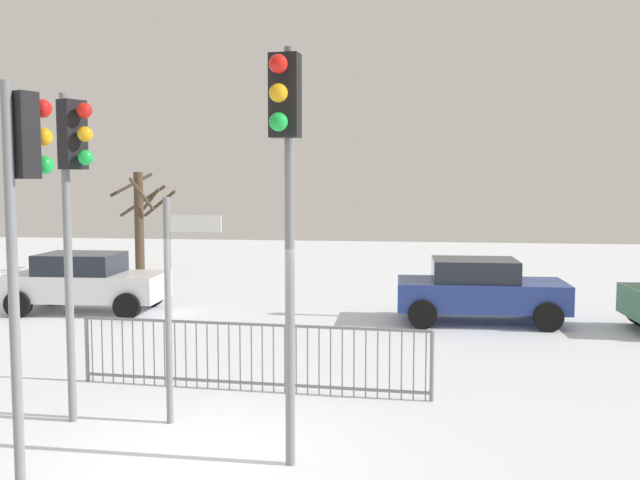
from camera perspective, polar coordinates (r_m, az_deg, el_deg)
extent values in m
plane|color=white|center=(8.64, -10.06, -17.44)|extent=(60.00, 60.00, 0.00)
cylinder|color=slate|center=(9.95, -19.82, -1.55)|extent=(0.11, 0.11, 4.41)
cube|color=black|center=(9.78, -19.51, 8.08)|extent=(0.34, 0.38, 0.90)
sphere|color=red|center=(9.61, -18.63, 9.96)|extent=(0.20, 0.20, 0.20)
sphere|color=orange|center=(9.58, -18.58, 8.17)|extent=(0.20, 0.20, 0.20)
sphere|color=green|center=(9.57, -18.53, 6.38)|extent=(0.20, 0.20, 0.20)
cylinder|color=slate|center=(7.89, -2.48, -1.70)|extent=(0.11, 0.11, 4.73)
cube|color=black|center=(7.73, -2.87, 11.65)|extent=(0.34, 0.25, 0.90)
sphere|color=red|center=(7.54, -3.42, 14.13)|extent=(0.20, 0.20, 0.20)
sphere|color=orange|center=(7.50, -3.41, 11.86)|extent=(0.20, 0.20, 0.20)
sphere|color=green|center=(7.47, -3.40, 9.58)|extent=(0.20, 0.20, 0.20)
cylinder|color=slate|center=(7.98, -23.69, -3.66)|extent=(0.11, 0.11, 4.29)
cube|color=black|center=(8.00, -23.08, 7.83)|extent=(0.38, 0.34, 0.90)
sphere|color=red|center=(8.16, -21.66, 9.92)|extent=(0.20, 0.20, 0.20)
sphere|color=orange|center=(8.14, -21.60, 7.82)|extent=(0.20, 0.20, 0.20)
sphere|color=green|center=(8.13, -21.53, 5.71)|extent=(0.20, 0.20, 0.20)
cylinder|color=slate|center=(9.60, -12.25, -5.70)|extent=(0.09, 0.09, 3.06)
cube|color=white|center=(9.32, -10.11, 1.32)|extent=(0.70, 0.04, 0.22)
cube|color=slate|center=(10.96, -5.65, -6.84)|extent=(5.55, 0.36, 0.04)
cube|color=slate|center=(11.18, -5.61, -11.52)|extent=(5.55, 0.36, 0.04)
cylinder|color=slate|center=(12.10, -18.06, -8.48)|extent=(0.02, 0.02, 1.05)
cylinder|color=slate|center=(12.02, -17.31, -8.56)|extent=(0.02, 0.02, 1.05)
cylinder|color=slate|center=(11.93, -16.54, -8.63)|extent=(0.02, 0.02, 1.05)
cylinder|color=slate|center=(11.85, -15.76, -8.71)|extent=(0.02, 0.02, 1.05)
cylinder|color=slate|center=(11.78, -14.97, -8.78)|extent=(0.02, 0.02, 1.05)
cylinder|color=slate|center=(11.70, -14.17, -8.85)|extent=(0.02, 0.02, 1.05)
cylinder|color=slate|center=(11.63, -13.36, -8.92)|extent=(0.02, 0.02, 1.05)
cylinder|color=slate|center=(11.55, -12.54, -8.99)|extent=(0.02, 0.02, 1.05)
cylinder|color=slate|center=(11.49, -11.71, -9.06)|extent=(0.02, 0.02, 1.05)
cylinder|color=slate|center=(11.42, -10.87, -9.13)|extent=(0.02, 0.02, 1.05)
cylinder|color=slate|center=(11.36, -10.02, -9.19)|extent=(0.02, 0.02, 1.05)
cylinder|color=slate|center=(11.29, -9.16, -9.26)|extent=(0.02, 0.02, 1.05)
cylinder|color=slate|center=(11.24, -8.29, -9.32)|extent=(0.02, 0.02, 1.05)
cylinder|color=slate|center=(11.18, -7.41, -9.38)|extent=(0.02, 0.02, 1.05)
cylinder|color=slate|center=(11.12, -6.52, -9.45)|extent=(0.02, 0.02, 1.05)
cylinder|color=slate|center=(11.07, -5.63, -9.50)|extent=(0.02, 0.02, 1.05)
cylinder|color=slate|center=(11.03, -4.72, -9.56)|extent=(0.02, 0.02, 1.05)
cylinder|color=slate|center=(10.98, -3.81, -9.62)|extent=(0.02, 0.02, 1.05)
cylinder|color=slate|center=(10.94, -2.89, -9.67)|extent=(0.02, 0.02, 1.05)
cylinder|color=slate|center=(10.90, -1.96, -9.72)|extent=(0.02, 0.02, 1.05)
cylinder|color=slate|center=(10.86, -1.02, -9.77)|extent=(0.02, 0.02, 1.05)
cylinder|color=slate|center=(10.82, -0.08, -9.82)|extent=(0.02, 0.02, 1.05)
cylinder|color=slate|center=(10.79, 0.87, -9.86)|extent=(0.02, 0.02, 1.05)
cylinder|color=slate|center=(10.76, 1.82, -9.91)|extent=(0.02, 0.02, 1.05)
cylinder|color=slate|center=(10.74, 2.78, -9.95)|extent=(0.02, 0.02, 1.05)
cylinder|color=slate|center=(10.71, 3.74, -9.98)|extent=(0.02, 0.02, 1.05)
cylinder|color=slate|center=(10.69, 4.71, -10.02)|extent=(0.02, 0.02, 1.05)
cylinder|color=slate|center=(10.68, 5.68, -10.05)|extent=(0.02, 0.02, 1.05)
cylinder|color=slate|center=(10.66, 6.66, -10.08)|extent=(0.02, 0.02, 1.05)
cylinder|color=slate|center=(10.65, 7.63, -10.10)|extent=(0.02, 0.02, 1.05)
cylinder|color=slate|center=(10.64, 8.61, -10.13)|extent=(0.02, 0.02, 1.05)
cylinder|color=slate|center=(12.14, -18.44, -8.45)|extent=(0.06, 0.06, 1.05)
cylinder|color=slate|center=(10.64, 9.10, -10.14)|extent=(0.06, 0.06, 1.05)
cube|color=navy|center=(16.59, 12.94, -4.36)|extent=(3.83, 1.77, 0.65)
cube|color=#1E232D|center=(16.50, 12.46, -2.47)|extent=(1.93, 1.54, 0.55)
cylinder|color=black|center=(17.68, 16.98, -4.95)|extent=(0.64, 0.23, 0.64)
cylinder|color=black|center=(16.03, 18.08, -5.98)|extent=(0.64, 0.23, 0.64)
cylinder|color=black|center=(17.39, 8.17, -4.95)|extent=(0.64, 0.23, 0.64)
cylinder|color=black|center=(15.72, 8.34, -6.00)|extent=(0.64, 0.23, 0.64)
cube|color=silver|center=(18.39, -18.43, -3.59)|extent=(3.86, 1.83, 0.65)
cube|color=#1E232D|center=(18.39, -18.90, -1.88)|extent=(1.95, 1.57, 0.55)
cylinder|color=black|center=(18.73, -13.56, -4.33)|extent=(0.65, 0.24, 0.64)
cylinder|color=black|center=(17.16, -15.42, -5.21)|extent=(0.65, 0.24, 0.64)
cylinder|color=black|center=(19.78, -20.99, -4.04)|extent=(0.65, 0.24, 0.64)
cylinder|color=black|center=(18.29, -23.37, -4.82)|extent=(0.65, 0.24, 0.64)
cylinder|color=#473828|center=(25.38, -14.51, 1.36)|extent=(0.33, 0.33, 3.57)
cylinder|color=#473828|center=(24.96, -14.30, 3.63)|extent=(0.78, 0.64, 1.17)
cylinder|color=#473828|center=(26.06, -15.10, 4.36)|extent=(1.26, 1.11, 0.88)
cylinder|color=#473828|center=(26.14, -14.23, 3.10)|extent=(1.66, 0.45, 1.17)
cylinder|color=#473828|center=(25.87, -12.92, 2.90)|extent=(1.60, 1.09, 1.01)
cylinder|color=#473828|center=(25.61, -13.60, 3.25)|extent=(0.92, 0.72, 0.81)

